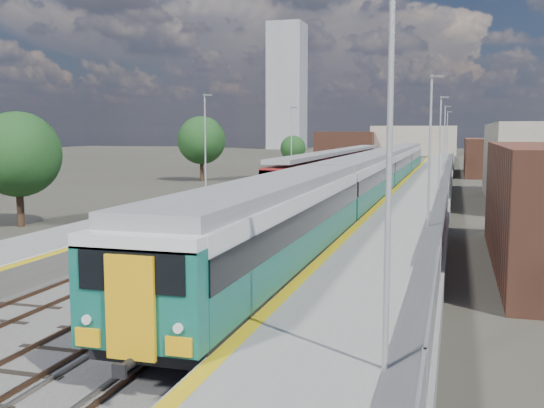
% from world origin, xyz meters
% --- Properties ---
extents(ground, '(320.00, 320.00, 0.00)m').
position_xyz_m(ground, '(0.00, 50.00, 0.00)').
color(ground, '#47443A').
rests_on(ground, ground).
extents(ballast_bed, '(10.50, 155.00, 0.06)m').
position_xyz_m(ballast_bed, '(-2.25, 52.50, 0.03)').
color(ballast_bed, '#565451').
rests_on(ballast_bed, ground).
extents(tracks, '(8.96, 160.00, 0.17)m').
position_xyz_m(tracks, '(-1.65, 54.18, 0.11)').
color(tracks, '#4C3323').
rests_on(tracks, ground).
extents(platform_right, '(4.70, 155.00, 8.52)m').
position_xyz_m(platform_right, '(5.28, 52.49, 0.54)').
color(platform_right, slate).
rests_on(platform_right, ground).
extents(platform_left, '(4.30, 155.00, 8.52)m').
position_xyz_m(platform_left, '(-9.05, 52.49, 0.52)').
color(platform_left, slate).
rests_on(platform_left, ground).
extents(buildings, '(72.00, 185.50, 40.00)m').
position_xyz_m(buildings, '(-18.12, 138.60, 10.70)').
color(buildings, brown).
rests_on(buildings, ground).
extents(green_train, '(3.03, 84.18, 3.33)m').
position_xyz_m(green_train, '(1.50, 43.12, 2.35)').
color(green_train, black).
rests_on(green_train, ground).
extents(red_train, '(2.71, 55.05, 3.42)m').
position_xyz_m(red_train, '(-5.50, 64.22, 2.02)').
color(red_train, black).
rests_on(red_train, ground).
extents(tree_a, '(5.13, 5.13, 6.95)m').
position_xyz_m(tree_a, '(-17.41, 22.01, 4.38)').
color(tree_a, '#382619').
rests_on(tree_a, ground).
extents(tree_b, '(5.52, 5.52, 7.48)m').
position_xyz_m(tree_b, '(-20.34, 57.87, 4.71)').
color(tree_b, '#382619').
rests_on(tree_b, ground).
extents(tree_c, '(3.78, 3.78, 5.12)m').
position_xyz_m(tree_c, '(-15.48, 81.64, 3.21)').
color(tree_c, '#382619').
rests_on(tree_c, ground).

